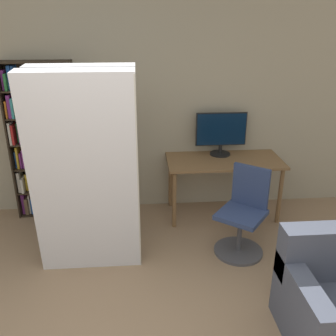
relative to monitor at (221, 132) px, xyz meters
The scene contains 7 objects.
wall_back 1.20m from the monitor, behind, with size 8.00×0.06×2.70m.
desk 0.43m from the monitor, 84.11° to the right, with size 1.40×0.66×0.74m.
monitor is the anchor object (origin of this frame).
office_chair 1.20m from the monitor, 86.94° to the right, with size 0.62×0.62×0.93m.
bookshelf 2.25m from the monitor, behind, with size 0.79×0.26×1.90m.
mattress_near 1.91m from the monitor, 142.19° to the right, with size 0.98×0.34×1.97m.
mattress_far 1.74m from the monitor, 150.07° to the right, with size 0.98×0.27×1.97m.
Camera 1 is at (0.14, -1.63, 2.36)m, focal length 40.00 mm.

